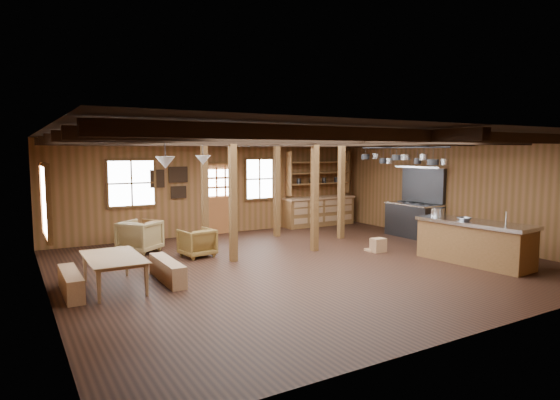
# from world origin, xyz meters

# --- Properties ---
(room) EXTENTS (10.04, 9.04, 2.84)m
(room) POSITION_xyz_m (0.00, 0.00, 1.40)
(room) COLOR black
(room) RESTS_ON ground
(ceiling_joists) EXTENTS (9.80, 8.82, 0.18)m
(ceiling_joists) POSITION_xyz_m (0.00, 0.18, 2.68)
(ceiling_joists) COLOR black
(ceiling_joists) RESTS_ON ceiling
(timber_posts) EXTENTS (3.95, 2.35, 2.80)m
(timber_posts) POSITION_xyz_m (0.52, 2.08, 1.40)
(timber_posts) COLOR #3F2712
(timber_posts) RESTS_ON floor
(back_door) EXTENTS (1.02, 0.08, 2.15)m
(back_door) POSITION_xyz_m (0.00, 4.45, 0.88)
(back_door) COLOR brown
(back_door) RESTS_ON floor
(window_back_left) EXTENTS (1.32, 0.06, 1.32)m
(window_back_left) POSITION_xyz_m (-2.60, 4.46, 1.60)
(window_back_left) COLOR white
(window_back_left) RESTS_ON wall_back
(window_back_right) EXTENTS (1.02, 0.06, 1.32)m
(window_back_right) POSITION_xyz_m (1.30, 4.46, 1.60)
(window_back_right) COLOR white
(window_back_right) RESTS_ON wall_back
(window_left) EXTENTS (0.14, 1.24, 1.32)m
(window_left) POSITION_xyz_m (-4.96, 0.50, 1.60)
(window_left) COLOR white
(window_left) RESTS_ON wall_back
(notice_boards) EXTENTS (1.08, 0.03, 0.90)m
(notice_boards) POSITION_xyz_m (-1.50, 4.46, 1.64)
(notice_boards) COLOR silver
(notice_boards) RESTS_ON wall_back
(back_counter) EXTENTS (2.55, 0.60, 2.45)m
(back_counter) POSITION_xyz_m (3.40, 4.20, 0.60)
(back_counter) COLOR brown
(back_counter) RESTS_ON floor
(pendant_lamps) EXTENTS (1.86, 2.36, 0.66)m
(pendant_lamps) POSITION_xyz_m (-2.25, 1.00, 2.25)
(pendant_lamps) COLOR #292A2C
(pendant_lamps) RESTS_ON ceiling
(pot_rack) EXTENTS (0.37, 3.00, 0.44)m
(pot_rack) POSITION_xyz_m (3.20, 0.28, 2.28)
(pot_rack) COLOR #292A2C
(pot_rack) RESTS_ON ceiling
(kitchen_island) EXTENTS (1.12, 2.57, 1.20)m
(kitchen_island) POSITION_xyz_m (3.27, -1.87, 0.48)
(kitchen_island) COLOR brown
(kitchen_island) RESTS_ON floor
(step_stool) EXTENTS (0.39, 0.29, 0.34)m
(step_stool) POSITION_xyz_m (2.25, 0.07, 0.17)
(step_stool) COLOR #956543
(step_stool) RESTS_ON floor
(commercial_range) EXTENTS (0.84, 1.65, 2.03)m
(commercial_range) POSITION_xyz_m (4.65, 1.15, 0.65)
(commercial_range) COLOR #292A2C
(commercial_range) RESTS_ON floor
(dining_table) EXTENTS (0.94, 1.67, 0.59)m
(dining_table) POSITION_xyz_m (-3.90, 0.17, 0.29)
(dining_table) COLOR olive
(dining_table) RESTS_ON floor
(bench_wall) EXTENTS (0.27, 1.45, 0.40)m
(bench_wall) POSITION_xyz_m (-4.65, 0.17, 0.20)
(bench_wall) COLOR #956543
(bench_wall) RESTS_ON floor
(bench_aisle) EXTENTS (0.28, 1.49, 0.41)m
(bench_aisle) POSITION_xyz_m (-2.96, 0.17, 0.20)
(bench_aisle) COLOR #956543
(bench_aisle) RESTS_ON floor
(armchair_a) EXTENTS (1.00, 1.01, 0.66)m
(armchair_a) POSITION_xyz_m (-2.46, 3.79, 0.33)
(armchair_a) COLOR brown
(armchair_a) RESTS_ON floor
(armchair_b) EXTENTS (0.81, 0.82, 0.66)m
(armchair_b) POSITION_xyz_m (-1.74, 1.86, 0.33)
(armchair_b) COLOR brown
(armchair_b) RESTS_ON floor
(armchair_c) EXTENTS (1.19, 1.19, 0.78)m
(armchair_c) POSITION_xyz_m (-2.77, 2.99, 0.39)
(armchair_c) COLOR olive
(armchair_c) RESTS_ON floor
(counter_pot) EXTENTS (0.31, 0.31, 0.18)m
(counter_pot) POSITION_xyz_m (3.23, -0.87, 1.03)
(counter_pot) COLOR silver
(counter_pot) RESTS_ON kitchen_island
(bowl) EXTENTS (0.34, 0.34, 0.07)m
(bowl) POSITION_xyz_m (3.12, -1.70, 0.98)
(bowl) COLOR silver
(bowl) RESTS_ON kitchen_island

